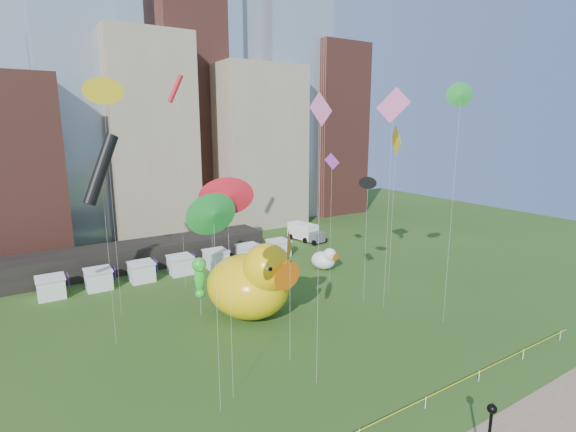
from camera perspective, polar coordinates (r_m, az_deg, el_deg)
skyline at (r=80.43m, az=-19.72°, el=12.86°), size 101.00×23.00×68.00m
pavilion at (r=62.90m, az=-20.09°, el=-5.02°), size 38.00×6.00×3.20m
vendor_tents at (r=58.71m, az=-13.95°, el=-6.33°), size 33.24×2.80×2.40m
caution_tape at (r=29.88m, az=9.38°, el=-26.29°), size 50.00×0.06×0.90m
big_duck at (r=43.77m, az=-4.78°, el=-8.71°), size 9.74×11.42×8.11m
small_duck at (r=58.75m, az=4.85°, el=-5.68°), size 3.70×4.34×3.08m
seahorse_green at (r=44.63m, az=-11.55°, el=-7.55°), size 1.78×2.04×6.20m
seahorse_purple at (r=47.24m, az=-0.69°, el=-7.59°), size 1.59×1.76×4.83m
box_truck at (r=73.04m, az=2.28°, el=-2.12°), size 3.65×7.03×2.85m
kite_0 at (r=28.24m, az=-7.98°, el=2.51°), size 2.50×0.68×15.79m
kite_1 at (r=29.49m, az=4.29°, el=12.62°), size 0.19×2.26×21.25m
kite_2 at (r=38.79m, az=-23.41°, el=5.64°), size 3.57×2.13×18.45m
kite_3 at (r=27.02m, az=-9.79°, el=0.21°), size 2.57×1.02×14.99m
kite_4 at (r=44.75m, az=-23.20°, el=14.86°), size 2.46×0.47×23.39m
kite_6 at (r=33.90m, az=0.27°, el=-4.07°), size 1.66×2.20×11.00m
kite_7 at (r=50.29m, az=5.79°, el=6.60°), size 0.84×1.73×15.98m
kite_8 at (r=50.97m, az=-14.60°, el=15.83°), size 1.90×0.92×24.56m
kite_9 at (r=44.77m, az=13.67°, el=13.59°), size 1.66×3.03×22.71m
kite_10 at (r=46.07m, az=10.48°, el=4.22°), size 0.79×1.20×13.83m
kite_11 at (r=42.56m, az=21.81°, el=14.55°), size 2.12×0.59×22.78m
kite_12 at (r=48.49m, az=14.02°, el=9.32°), size 1.59×2.95×19.12m
kite_14 at (r=46.00m, az=-10.10°, el=1.20°), size 0.51×2.55×12.15m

